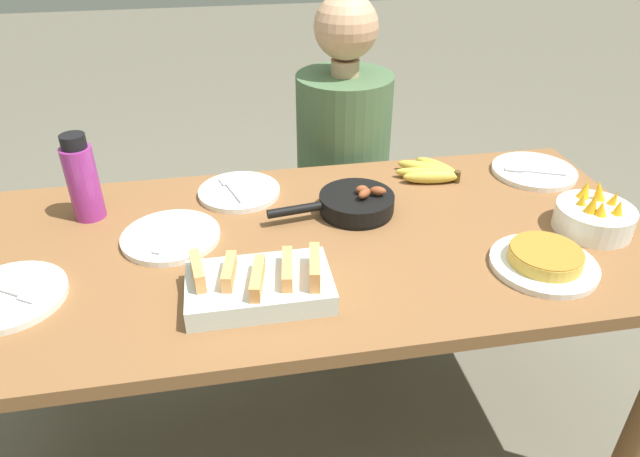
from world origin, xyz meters
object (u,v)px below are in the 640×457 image
at_px(empty_plate_far_left, 171,237).
at_px(fruit_bowl_mango, 594,216).
at_px(skillet, 355,203).
at_px(frittata_plate_center, 544,260).
at_px(empty_plate_near_front, 534,171).
at_px(person_figure, 342,199).
at_px(banana_bunch, 431,172).
at_px(water_bottle, 82,179).
at_px(melon_tray, 260,285).
at_px(empty_plate_mid_edge, 239,192).
at_px(empty_plate_far_right, 8,297).

height_order(empty_plate_far_left, fruit_bowl_mango, fruit_bowl_mango).
height_order(skillet, frittata_plate_center, skillet).
height_order(skillet, empty_plate_near_front, skillet).
bearing_deg(person_figure, banana_bunch, -60.16).
bearing_deg(frittata_plate_center, water_bottle, 158.16).
xyz_separation_m(melon_tray, empty_plate_far_left, (-0.20, 0.27, -0.02)).
relative_size(melon_tray, skillet, 0.90).
bearing_deg(empty_plate_mid_edge, melon_tray, -87.82).
distance_m(banana_bunch, empty_plate_mid_edge, 0.58).
xyz_separation_m(banana_bunch, empty_plate_mid_edge, (-0.58, -0.00, -0.01)).
xyz_separation_m(skillet, frittata_plate_center, (0.38, -0.33, -0.01)).
bearing_deg(empty_plate_mid_edge, skillet, -27.48).
distance_m(melon_tray, empty_plate_far_right, 0.55).
height_order(banana_bunch, empty_plate_mid_edge, banana_bunch).
xyz_separation_m(empty_plate_far_left, fruit_bowl_mango, (1.07, -0.14, 0.03)).
distance_m(banana_bunch, fruit_bowl_mango, 0.47).
height_order(frittata_plate_center, empty_plate_mid_edge, frittata_plate_center).
height_order(empty_plate_far_left, person_figure, person_figure).
height_order(melon_tray, skillet, melon_tray).
height_order(banana_bunch, fruit_bowl_mango, fruit_bowl_mango).
bearing_deg(skillet, empty_plate_near_front, -175.70).
xyz_separation_m(frittata_plate_center, fruit_bowl_mango, (0.21, 0.13, 0.02)).
height_order(melon_tray, empty_plate_far_right, melon_tray).
bearing_deg(person_figure, empty_plate_far_left, -135.70).
relative_size(frittata_plate_center, empty_plate_near_front, 0.98).
distance_m(empty_plate_near_front, fruit_bowl_mango, 0.33).
height_order(empty_plate_near_front, empty_plate_mid_edge, same).
xyz_separation_m(banana_bunch, empty_plate_near_front, (0.32, -0.03, -0.01)).
bearing_deg(skillet, empty_plate_far_right, 7.64).
bearing_deg(fruit_bowl_mango, person_figure, 126.04).
distance_m(frittata_plate_center, empty_plate_near_front, 0.51).
bearing_deg(empty_plate_far_right, empty_plate_far_left, 28.28).
xyz_separation_m(empty_plate_far_left, empty_plate_far_right, (-0.34, -0.18, -0.00)).
bearing_deg(melon_tray, frittata_plate_center, -0.86).
bearing_deg(person_figure, frittata_plate_center, -70.11).
xyz_separation_m(empty_plate_far_left, empty_plate_mid_edge, (0.18, 0.21, 0.00)).
xyz_separation_m(banana_bunch, person_figure, (-0.20, 0.34, -0.26)).
relative_size(skillet, person_figure, 0.28).
height_order(empty_plate_far_right, empty_plate_mid_edge, same).
bearing_deg(person_figure, empty_plate_far_right, -140.92).
relative_size(frittata_plate_center, water_bottle, 1.05).
height_order(melon_tray, empty_plate_near_front, melon_tray).
xyz_separation_m(frittata_plate_center, empty_plate_far_left, (-0.86, 0.28, -0.01)).
bearing_deg(fruit_bowl_mango, skillet, 161.58).
bearing_deg(empty_plate_far_left, person_figure, 44.30).
distance_m(banana_bunch, melon_tray, 0.73).
distance_m(empty_plate_far_right, water_bottle, 0.37).
distance_m(fruit_bowl_mango, water_bottle, 1.32).
xyz_separation_m(skillet, empty_plate_far_right, (-0.82, -0.23, -0.02)).
relative_size(melon_tray, empty_plate_far_left, 1.27).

